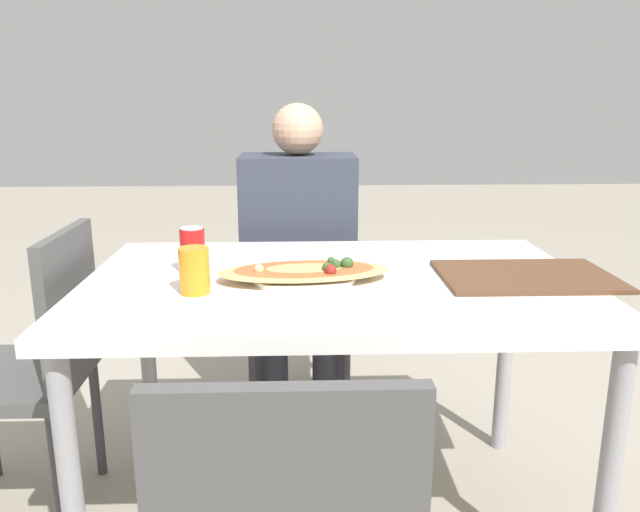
# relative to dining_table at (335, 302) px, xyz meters

# --- Properties ---
(dining_table) EXTENTS (1.31, 0.84, 0.74)m
(dining_table) POSITION_rel_dining_table_xyz_m (0.00, 0.00, 0.00)
(dining_table) COLOR white
(dining_table) RESTS_ON ground_plane
(chair_far_seated) EXTENTS (0.40, 0.40, 0.85)m
(chair_far_seated) POSITION_rel_dining_table_xyz_m (-0.10, 0.75, -0.19)
(chair_far_seated) COLOR #4C4C4C
(chair_far_seated) RESTS_ON ground_plane
(chair_side_left) EXTENTS (0.40, 0.40, 0.85)m
(chair_side_left) POSITION_rel_dining_table_xyz_m (-0.85, 0.08, -0.19)
(chair_side_left) COLOR #4C4C4C
(chair_side_left) RESTS_ON ground_plane
(person_seated) EXTENTS (0.41, 0.28, 1.18)m
(person_seated) POSITION_rel_dining_table_xyz_m (-0.10, 0.64, 0.02)
(person_seated) COLOR #2D2D38
(person_seated) RESTS_ON ground_plane
(pizza_main) EXTENTS (0.46, 0.27, 0.06)m
(pizza_main) POSITION_rel_dining_table_xyz_m (-0.08, -0.02, 0.09)
(pizza_main) COLOR white
(pizza_main) RESTS_ON dining_table
(soda_can) EXTENTS (0.07, 0.07, 0.12)m
(soda_can) POSITION_rel_dining_table_xyz_m (-0.38, 0.06, 0.13)
(soda_can) COLOR red
(soda_can) RESTS_ON dining_table
(drink_glass) EXTENTS (0.07, 0.07, 0.11)m
(drink_glass) POSITION_rel_dining_table_xyz_m (-0.35, -0.12, 0.13)
(drink_glass) COLOR orange
(drink_glass) RESTS_ON dining_table
(serving_tray) EXTENTS (0.45, 0.30, 0.01)m
(serving_tray) POSITION_rel_dining_table_xyz_m (0.50, -0.03, 0.08)
(serving_tray) COLOR brown
(serving_tray) RESTS_ON dining_table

